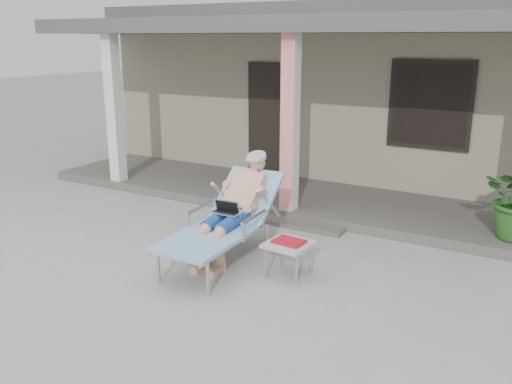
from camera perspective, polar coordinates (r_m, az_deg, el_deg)
The scene contains 7 objects.
ground at distance 6.68m, azimuth -4.91°, elevation -7.90°, with size 60.00×60.00×0.00m, color #9E9E99.
house at distance 12.06m, azimuth 13.00°, elevation 10.70°, with size 10.40×5.40×3.30m.
porch_deck at distance 9.12m, azimuth 5.83°, elevation -0.80°, with size 10.00×2.00×0.15m, color #605B56.
porch_overhang at distance 8.69m, azimuth 6.20°, elevation 16.50°, with size 10.00×2.30×2.85m.
porch_step at distance 8.15m, azimuth 2.50°, elevation -3.09°, with size 2.00×0.30×0.07m, color #605B56.
lounger at distance 6.67m, azimuth -2.88°, elevation -0.37°, with size 0.82×2.08×1.34m.
side_table at distance 6.30m, azimuth 3.48°, elevation -5.69°, with size 0.54×0.54×0.44m.
Camera 1 is at (3.52, -5.00, 2.70)m, focal length 38.00 mm.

